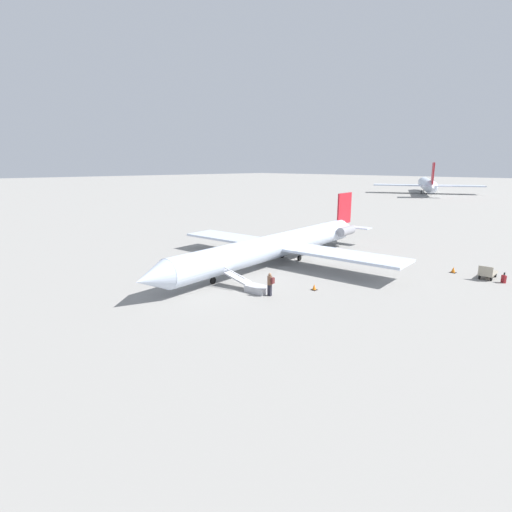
{
  "coord_description": "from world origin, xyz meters",
  "views": [
    {
      "loc": [
        27.72,
        25.61,
        9.48
      ],
      "look_at": [
        3.84,
        1.2,
        1.63
      ],
      "focal_mm": 28.0,
      "sensor_mm": 36.0,
      "label": 1
    }
  ],
  "objects": [
    {
      "name": "ground_plane",
      "position": [
        0.0,
        0.0,
        0.0
      ],
      "size": [
        600.0,
        600.0,
        0.0
      ],
      "primitive_type": "plane",
      "color": "gray"
    },
    {
      "name": "airplane_main",
      "position": [
        -0.9,
        -0.1,
        1.82
      ],
      "size": [
        31.97,
        24.7,
        6.12
      ],
      "rotation": [
        0.0,
        0.0,
        0.11
      ],
      "color": "silver",
      "rests_on": "ground"
    },
    {
      "name": "airplane_far_left",
      "position": [
        -107.9,
        -31.09,
        2.99
      ],
      "size": [
        42.07,
        33.21,
        10.03
      ],
      "rotation": [
        0.0,
        0.0,
        3.61
      ],
      "color": "silver",
      "rests_on": "ground"
    },
    {
      "name": "boarding_stairs",
      "position": [
        7.43,
        4.58,
        0.36
      ],
      "size": [
        1.48,
        4.1,
        1.58
      ],
      "rotation": [
        0.0,
        0.0,
        -1.46
      ],
      "color": "#B2B2B7",
      "rests_on": "ground"
    },
    {
      "name": "passenger",
      "position": [
        7.33,
        6.25,
        1.0
      ],
      "size": [
        0.36,
        0.55,
        1.74
      ],
      "rotation": [
        0.0,
        0.0,
        -1.46
      ],
      "color": "#23232D",
      "rests_on": "ground"
    },
    {
      "name": "luggage_cart",
      "position": [
        -9.28,
        16.02,
        0.46
      ],
      "size": [
        2.27,
        1.25,
        1.22
      ],
      "rotation": [
        0.0,
        0.0,
        0.07
      ],
      "color": "#9E937F",
      "rests_on": "ground"
    },
    {
      "name": "suitcase",
      "position": [
        -8.75,
        17.37,
        0.33
      ],
      "size": [
        0.39,
        0.42,
        0.88
      ],
      "rotation": [
        0.0,
        0.0,
        0.91
      ],
      "color": "maroon",
      "rests_on": "ground"
    },
    {
      "name": "traffic_cone_near_stairs",
      "position": [
        3.88,
        7.68,
        0.21
      ],
      "size": [
        0.42,
        0.42,
        0.46
      ],
      "color": "black",
      "rests_on": "ground"
    },
    {
      "name": "traffic_cone_near_cart",
      "position": [
        -9.1,
        13.3,
        0.24
      ],
      "size": [
        0.48,
        0.48,
        0.53
      ],
      "color": "black",
      "rests_on": "ground"
    }
  ]
}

